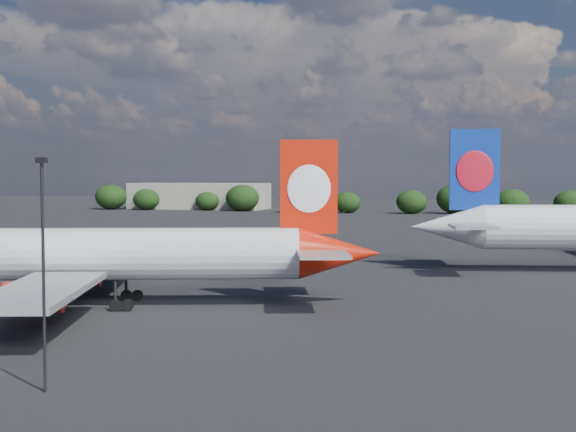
# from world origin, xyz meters

# --- Properties ---
(ground) EXTENTS (500.00, 500.00, 0.00)m
(ground) POSITION_xyz_m (0.00, 60.00, 0.00)
(ground) COLOR black
(ground) RESTS_ON ground
(qantas_airliner) EXTENTS (40.92, 39.28, 13.65)m
(qantas_airliner) POSITION_xyz_m (-0.55, 18.84, 4.16)
(qantas_airliner) COLOR silver
(qantas_airliner) RESTS_ON ground
(apron_lamp_post) EXTENTS (0.55, 0.30, 11.66)m
(apron_lamp_post) POSITION_xyz_m (8.52, -5.61, 6.48)
(apron_lamp_post) COLOR black
(apron_lamp_post) RESTS_ON ground
(terminal_building) EXTENTS (42.00, 16.00, 8.00)m
(terminal_building) POSITION_xyz_m (-65.00, 192.00, 4.00)
(terminal_building) COLOR gray
(terminal_building) RESTS_ON ground
(highway_sign) EXTENTS (6.00, 0.30, 4.50)m
(highway_sign) POSITION_xyz_m (-18.00, 176.00, 3.13)
(highway_sign) COLOR #136222
(highway_sign) RESTS_ON ground
(billboard_yellow) EXTENTS (5.00, 0.30, 5.50)m
(billboard_yellow) POSITION_xyz_m (12.00, 182.00, 3.87)
(billboard_yellow) COLOR yellow
(billboard_yellow) RESTS_ON ground
(horizon_treeline) EXTENTS (205.13, 13.99, 8.60)m
(horizon_treeline) POSITION_xyz_m (17.11, 180.56, 3.71)
(horizon_treeline) COLOR black
(horizon_treeline) RESTS_ON ground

